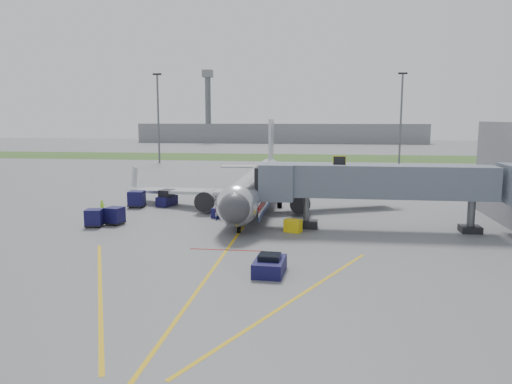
# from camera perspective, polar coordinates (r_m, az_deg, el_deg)

# --- Properties ---
(ground) EXTENTS (400.00, 400.00, 0.00)m
(ground) POSITION_cam_1_polar(r_m,az_deg,el_deg) (43.76, -2.38, -5.28)
(ground) COLOR #565659
(ground) RESTS_ON ground
(grass_strip) EXTENTS (300.00, 25.00, 0.01)m
(grass_strip) POSITION_cam_1_polar(r_m,az_deg,el_deg) (132.48, 4.28, 3.95)
(grass_strip) COLOR #2D4C1E
(grass_strip) RESTS_ON ground
(apron_markings) EXTENTS (21.52, 50.00, 0.01)m
(apron_markings) POSITION_cam_1_polar(r_m,az_deg,el_deg) (36.74, -4.37, -7.99)
(apron_markings) COLOR gold
(apron_markings) RESTS_ON ground
(airliner) EXTENTS (32.10, 35.67, 10.25)m
(airliner) POSITION_cam_1_polar(r_m,az_deg,el_deg) (58.11, 0.17, 0.81)
(airliner) COLOR silver
(airliner) RESTS_ON ground
(jet_bridge) EXTENTS (25.30, 4.00, 6.90)m
(jet_bridge) POSITION_cam_1_polar(r_m,az_deg,el_deg) (47.57, 14.10, 1.06)
(jet_bridge) COLOR slate
(jet_bridge) RESTS_ON ground
(light_mast_left) EXTENTS (2.00, 0.44, 20.40)m
(light_mast_left) POSITION_cam_1_polar(r_m,az_deg,el_deg) (117.93, -11.11, 8.51)
(light_mast_left) COLOR #595B60
(light_mast_left) RESTS_ON ground
(light_mast_right) EXTENTS (2.00, 0.44, 20.40)m
(light_mast_right) POSITION_cam_1_polar(r_m,az_deg,el_deg) (118.21, 16.24, 8.33)
(light_mast_right) COLOR #595B60
(light_mast_right) RESTS_ON ground
(distant_terminal) EXTENTS (120.00, 14.00, 8.00)m
(distant_terminal) POSITION_cam_1_polar(r_m,az_deg,el_deg) (212.68, 2.80, 6.75)
(distant_terminal) COLOR slate
(distant_terminal) RESTS_ON ground
(control_tower) EXTENTS (4.00, 4.00, 30.00)m
(control_tower) POSITION_cam_1_polar(r_m,az_deg,el_deg) (212.33, -5.51, 10.31)
(control_tower) COLOR #595B60
(control_tower) RESTS_ON ground
(pushback_tug) EXTENTS (2.14, 3.32, 1.34)m
(pushback_tug) POSITION_cam_1_polar(r_m,az_deg,el_deg) (33.95, 1.56, -8.38)
(pushback_tug) COLOR #0E0C35
(pushback_tug) RESTS_ON ground
(baggage_tug) EXTENTS (2.09, 3.03, 1.93)m
(baggage_tug) POSITION_cam_1_polar(r_m,az_deg,el_deg) (60.42, -10.15, -0.75)
(baggage_tug) COLOR #0E0C35
(baggage_tug) RESTS_ON ground
(baggage_cart_a) EXTENTS (1.88, 1.88, 1.92)m
(baggage_cart_a) POSITION_cam_1_polar(r_m,az_deg,el_deg) (60.07, -13.48, -0.79)
(baggage_cart_a) COLOR #0E0C35
(baggage_cart_a) RESTS_ON ground
(baggage_cart_b) EXTENTS (1.86, 1.86, 1.71)m
(baggage_cart_b) POSITION_cam_1_polar(r_m,az_deg,el_deg) (51.00, -15.85, -2.62)
(baggage_cart_b) COLOR #0E0C35
(baggage_cart_b) RESTS_ON ground
(baggage_cart_c) EXTENTS (1.84, 1.84, 1.70)m
(baggage_cart_c) POSITION_cam_1_polar(r_m,az_deg,el_deg) (50.52, -18.01, -2.82)
(baggage_cart_c) COLOR #0E0C35
(baggage_cart_c) RESTS_ON ground
(belt_loader) EXTENTS (3.20, 4.93, 2.36)m
(belt_loader) POSITION_cam_1_polar(r_m,az_deg,el_deg) (53.61, -3.19, -2.09)
(belt_loader) COLOR #0E0C35
(belt_loader) RESTS_ON ground
(ground_power_cart) EXTENTS (1.74, 1.44, 1.19)m
(ground_power_cart) POSITION_cam_1_polar(r_m,az_deg,el_deg) (46.00, 4.25, -3.87)
(ground_power_cart) COLOR yellow
(ground_power_cart) RESTS_ON ground
(ramp_worker) EXTENTS (0.65, 0.72, 1.66)m
(ramp_worker) POSITION_cam_1_polar(r_m,az_deg,el_deg) (56.11, -17.15, -1.73)
(ramp_worker) COLOR #97E81B
(ramp_worker) RESTS_ON ground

